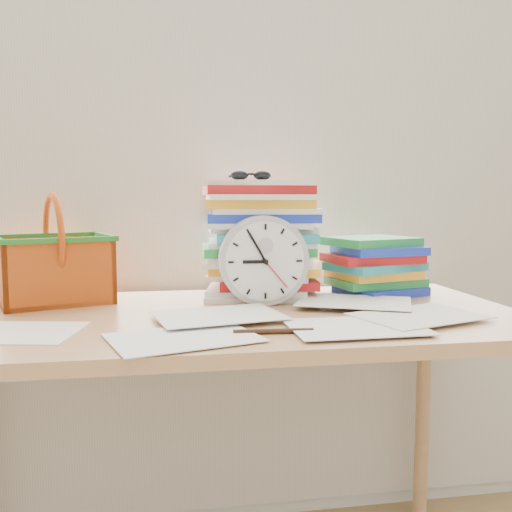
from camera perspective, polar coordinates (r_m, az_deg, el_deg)
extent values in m
cube|color=silver|center=(1.75, -4.55, 16.64)|extent=(4.00, 0.04, 2.70)
cube|color=beige|center=(1.73, -4.48, 15.13)|extent=(2.40, 0.01, 2.50)
cube|color=#B08152|center=(1.36, -2.80, -6.34)|extent=(1.40, 0.70, 0.03)
cylinder|color=#B08152|center=(1.92, 16.34, -14.49)|extent=(0.04, 0.04, 0.72)
cylinder|color=#B7B7BC|center=(1.44, 0.76, -0.44)|extent=(0.23, 0.05, 0.23)
cylinder|color=black|center=(1.15, 1.76, -7.53)|extent=(0.16, 0.02, 0.01)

